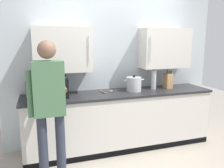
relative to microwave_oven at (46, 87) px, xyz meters
The scene contains 8 objects.
back_wall_tiled 1.21m from the microwave_oven, 13.90° to the left, with size 3.57×0.44×2.84m.
counter_unit 1.26m from the microwave_oven, ahead, with size 2.96×0.64×0.90m.
microwave_oven is the anchor object (origin of this frame).
stock_pot 1.34m from the microwave_oven, ahead, with size 0.34×0.24×0.26m.
wooden_spoon 0.93m from the microwave_oven, ahead, with size 0.19×0.22×0.02m.
thermos_flask 1.72m from the microwave_oven, ahead, with size 0.09×0.09×0.32m.
knife_block 1.99m from the microwave_oven, ahead, with size 0.11×0.15×0.32m.
person_figure 0.72m from the microwave_oven, 88.92° to the right, with size 0.44×0.55×1.71m.
Camera 1 is at (-1.18, -2.48, 1.71)m, focal length 36.56 mm.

